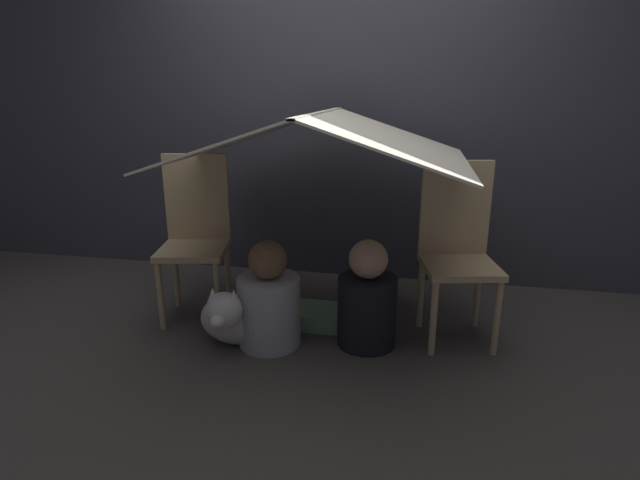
{
  "coord_description": "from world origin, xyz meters",
  "views": [
    {
      "loc": [
        0.51,
        -2.46,
        1.36
      ],
      "look_at": [
        0.0,
        0.18,
        0.54
      ],
      "focal_mm": 28.0,
      "sensor_mm": 36.0,
      "label": 1
    }
  ],
  "objects_px": {
    "person_second": "(367,302)",
    "dog": "(233,317)",
    "chair_left": "(195,231)",
    "person_front": "(269,303)",
    "chair_right": "(457,246)"
  },
  "relations": [
    {
      "from": "chair_left",
      "to": "person_front",
      "type": "xyz_separation_m",
      "value": [
        0.55,
        -0.32,
        -0.28
      ]
    },
    {
      "from": "person_front",
      "to": "person_second",
      "type": "bearing_deg",
      "value": 10.67
    },
    {
      "from": "chair_right",
      "to": "person_second",
      "type": "distance_m",
      "value": 0.59
    },
    {
      "from": "chair_right",
      "to": "person_front",
      "type": "height_order",
      "value": "chair_right"
    },
    {
      "from": "chair_right",
      "to": "chair_left",
      "type": "bearing_deg",
      "value": 168.72
    },
    {
      "from": "person_front",
      "to": "person_second",
      "type": "distance_m",
      "value": 0.53
    },
    {
      "from": "person_second",
      "to": "dog",
      "type": "xyz_separation_m",
      "value": [
        -0.71,
        -0.17,
        -0.07
      ]
    },
    {
      "from": "person_front",
      "to": "person_second",
      "type": "xyz_separation_m",
      "value": [
        0.52,
        0.1,
        0.01
      ]
    },
    {
      "from": "chair_right",
      "to": "dog",
      "type": "distance_m",
      "value": 1.29
    },
    {
      "from": "person_front",
      "to": "dog",
      "type": "relative_size",
      "value": 1.49
    },
    {
      "from": "chair_right",
      "to": "person_second",
      "type": "relative_size",
      "value": 1.65
    },
    {
      "from": "chair_left",
      "to": "chair_right",
      "type": "bearing_deg",
      "value": -11.14
    },
    {
      "from": "chair_left",
      "to": "dog",
      "type": "relative_size",
      "value": 2.47
    },
    {
      "from": "chair_right",
      "to": "person_second",
      "type": "bearing_deg",
      "value": -166.19
    },
    {
      "from": "chair_left",
      "to": "person_front",
      "type": "distance_m",
      "value": 0.7
    }
  ]
}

